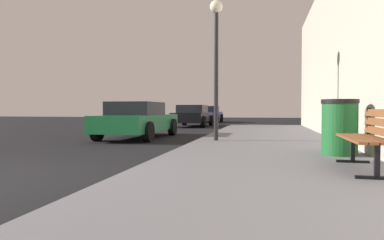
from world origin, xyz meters
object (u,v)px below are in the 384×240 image
(bench, at_px, (371,134))
(car_black, at_px, (193,116))
(street_lamp, at_px, (216,43))
(car_green, at_px, (138,120))
(trash_bin, at_px, (340,127))
(car_blue, at_px, (208,114))

(bench, xyz_separation_m, car_black, (-5.69, 15.21, -0.02))
(street_lamp, relative_size, car_green, 0.85)
(bench, relative_size, trash_bin, 1.58)
(car_green, xyz_separation_m, car_black, (0.19, 8.77, -0.00))
(car_green, relative_size, car_black, 1.03)
(bench, xyz_separation_m, trash_bin, (-0.09, 1.71, 0.02))
(trash_bin, bearing_deg, bench, -87.13)
(bench, bearing_deg, car_green, 133.92)
(trash_bin, height_order, car_blue, car_blue)
(street_lamp, height_order, car_blue, street_lamp)
(trash_bin, relative_size, street_lamp, 0.27)
(bench, height_order, trash_bin, trash_bin)
(car_green, bearing_deg, bench, -47.60)
(car_black, bearing_deg, trash_bin, -67.45)
(bench, height_order, street_lamp, street_lamp)
(car_green, xyz_separation_m, car_blue, (-0.02, 15.59, 0.00))
(car_black, relative_size, car_blue, 1.00)
(car_green, bearing_deg, trash_bin, -39.23)
(bench, bearing_deg, car_black, 112.03)
(car_black, height_order, car_blue, same)
(bench, bearing_deg, car_blue, 106.50)
(street_lamp, relative_size, car_black, 0.88)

